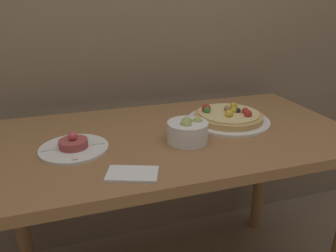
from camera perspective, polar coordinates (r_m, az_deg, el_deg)
dining_table at (r=1.22m, az=0.60°, el=-6.25°), size 1.30×0.68×0.76m
pizza_plate at (r=1.29m, az=10.44°, el=1.54°), size 0.32×0.32×0.07m
tartare_plate at (r=1.08m, az=-16.09°, el=-3.48°), size 0.22×0.22×0.06m
small_bowl at (r=1.09m, az=3.45°, el=-0.85°), size 0.14×0.14×0.08m
napkin at (r=0.91m, az=-6.21°, el=-8.29°), size 0.16×0.13×0.01m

